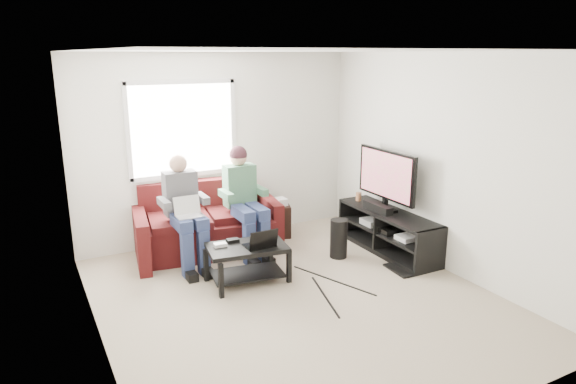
{
  "coord_description": "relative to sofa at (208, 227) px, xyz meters",
  "views": [
    {
      "loc": [
        -2.48,
        -4.43,
        2.57
      ],
      "look_at": [
        0.22,
        0.6,
        1.03
      ],
      "focal_mm": 32.0,
      "sensor_mm": 36.0,
      "label": 1
    }
  ],
  "objects": [
    {
      "name": "console_white",
      "position": [
        2.13,
        -1.57,
        -0.01
      ],
      "size": [
        0.3,
        0.22,
        0.06
      ],
      "primitive_type": "cube",
      "color": "silver",
      "rests_on": "tv_stand"
    },
    {
      "name": "soundbar",
      "position": [
        2.01,
        -1.07,
        0.27
      ],
      "size": [
        0.12,
        0.5,
        0.1
      ],
      "primitive_type": "cube",
      "color": "black",
      "rests_on": "tv_stand"
    },
    {
      "name": "sofa",
      "position": [
        0.0,
        0.0,
        0.0
      ],
      "size": [
        2.06,
        1.15,
        0.91
      ],
      "color": "#421110",
      "rests_on": "floor"
    },
    {
      "name": "console_black",
      "position": [
        2.13,
        -1.22,
        -0.01
      ],
      "size": [
        0.38,
        0.3,
        0.07
      ],
      "primitive_type": "cube",
      "color": "black",
      "rests_on": "tv_stand"
    },
    {
      "name": "wall_back",
      "position": [
        0.36,
        0.43,
        0.97
      ],
      "size": [
        4.5,
        0.0,
        4.5
      ],
      "primitive_type": "plane",
      "rotation": [
        1.57,
        0.0,
        0.0
      ],
      "color": "silver",
      "rests_on": "floor"
    },
    {
      "name": "window",
      "position": [
        -0.14,
        0.41,
        1.27
      ],
      "size": [
        1.48,
        0.04,
        1.28
      ],
      "color": "white",
      "rests_on": "wall_back"
    },
    {
      "name": "controller_a",
      "position": [
        -0.21,
        -1.05,
        0.14
      ],
      "size": [
        0.15,
        0.1,
        0.04
      ],
      "primitive_type": "cube",
      "rotation": [
        0.0,
        0.0,
        -0.08
      ],
      "color": "silver",
      "rests_on": "coffee_table"
    },
    {
      "name": "coffee_table",
      "position": [
        0.07,
        -1.17,
        -0.0
      ],
      "size": [
        0.97,
        0.68,
        0.45
      ],
      "color": "black",
      "rests_on": "floor"
    },
    {
      "name": "controller_b",
      "position": [
        -0.03,
        -0.99,
        0.14
      ],
      "size": [
        0.15,
        0.1,
        0.04
      ],
      "primitive_type": "cube",
      "rotation": [
        0.0,
        0.0,
        -0.09
      ],
      "color": "black",
      "rests_on": "coffee_table"
    },
    {
      "name": "person_left",
      "position": [
        -0.4,
        -0.35,
        0.43
      ],
      "size": [
        0.4,
        0.7,
        1.38
      ],
      "color": "navy",
      "rests_on": "sofa"
    },
    {
      "name": "drink_cup",
      "position": [
        2.08,
        -0.54,
        0.28
      ],
      "size": [
        0.08,
        0.08,
        0.12
      ],
      "primitive_type": "cylinder",
      "color": "#9A6442",
      "rests_on": "tv_stand"
    },
    {
      "name": "keyboard_floor",
      "position": [
        1.8,
        -1.77,
        -0.32
      ],
      "size": [
        0.18,
        0.45,
        0.02
      ],
      "primitive_type": "cube",
      "rotation": [
        0.0,
        0.0,
        -0.07
      ],
      "color": "black",
      "rests_on": "floor"
    },
    {
      "name": "wall_right",
      "position": [
        2.36,
        -1.82,
        0.97
      ],
      "size": [
        0.0,
        4.5,
        4.5
      ],
      "primitive_type": "plane",
      "rotation": [
        1.57,
        0.0,
        -1.57
      ],
      "color": "silver",
      "rests_on": "floor"
    },
    {
      "name": "controller_c",
      "position": [
        0.37,
        -1.02,
        0.14
      ],
      "size": [
        0.14,
        0.1,
        0.04
      ],
      "primitive_type": "cube",
      "rotation": [
        0.0,
        0.0,
        -0.04
      ],
      "color": "gray",
      "rests_on": "coffee_table"
    },
    {
      "name": "person_right",
      "position": [
        0.4,
        -0.33,
        0.49
      ],
      "size": [
        0.4,
        0.71,
        1.42
      ],
      "color": "navy",
      "rests_on": "sofa"
    },
    {
      "name": "laptop_silver",
      "position": [
        -0.4,
        -0.53,
        0.42
      ],
      "size": [
        0.32,
        0.22,
        0.24
      ],
      "primitive_type": null,
      "rotation": [
        0.0,
        0.0,
        -0.01
      ],
      "color": "silver",
      "rests_on": "person_left"
    },
    {
      "name": "console_grey",
      "position": [
        2.13,
        -0.87,
        -0.0
      ],
      "size": [
        0.34,
        0.26,
        0.08
      ],
      "primitive_type": "cube",
      "color": "gray",
      "rests_on": "tv_stand"
    },
    {
      "name": "tv",
      "position": [
        2.12,
        -1.07,
        0.68
      ],
      "size": [
        0.12,
        1.1,
        0.81
      ],
      "color": "black",
      "rests_on": "tv_stand"
    },
    {
      "name": "wall_front",
      "position": [
        0.36,
        -4.07,
        0.97
      ],
      "size": [
        4.5,
        0.0,
        4.5
      ],
      "primitive_type": "plane",
      "rotation": [
        -1.57,
        0.0,
        0.0
      ],
      "color": "silver",
      "rests_on": "floor"
    },
    {
      "name": "floor",
      "position": [
        0.36,
        -1.82,
        -0.33
      ],
      "size": [
        4.5,
        4.5,
        0.0
      ],
      "primitive_type": "plane",
      "color": "tan",
      "rests_on": "ground"
    },
    {
      "name": "wall_left",
      "position": [
        -1.64,
        -1.82,
        0.97
      ],
      "size": [
        0.0,
        4.5,
        4.5
      ],
      "primitive_type": "plane",
      "rotation": [
        1.57,
        0.0,
        1.57
      ],
      "color": "silver",
      "rests_on": "floor"
    },
    {
      "name": "ceiling",
      "position": [
        0.36,
        -1.82,
        2.27
      ],
      "size": [
        4.5,
        4.5,
        0.0
      ],
      "primitive_type": "plane",
      "rotation": [
        3.14,
        0.0,
        0.0
      ],
      "color": "white",
      "rests_on": "wall_back"
    },
    {
      "name": "end_table",
      "position": [
        1.09,
        0.04,
        -0.08
      ],
      "size": [
        0.31,
        0.31,
        0.57
      ],
      "color": "black",
      "rests_on": "floor"
    },
    {
      "name": "laptop_black",
      "position": [
        0.19,
        -1.25,
        0.24
      ],
      "size": [
        0.35,
        0.26,
        0.24
      ],
      "primitive_type": null,
      "rotation": [
        0.0,
        0.0,
        -0.06
      ],
      "color": "black",
      "rests_on": "coffee_table"
    },
    {
      "name": "tv_stand",
      "position": [
        2.13,
        -1.17,
        -0.09
      ],
      "size": [
        0.51,
        1.66,
        0.55
      ],
      "color": "black",
      "rests_on": "floor"
    },
    {
      "name": "subwoofer",
      "position": [
        1.42,
        -1.04,
        -0.08
      ],
      "size": [
        0.22,
        0.22,
        0.51
      ],
      "primitive_type": "cylinder",
      "color": "black",
      "rests_on": "floor"
    }
  ]
}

